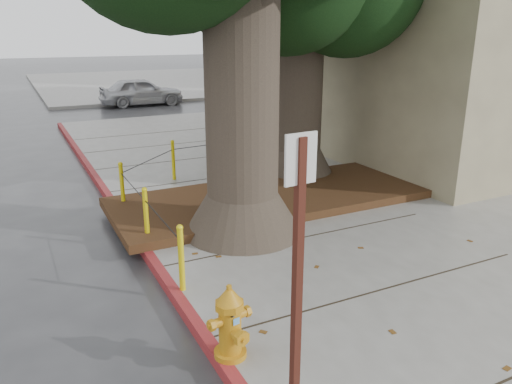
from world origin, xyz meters
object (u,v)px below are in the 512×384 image
fire_hydrant (230,322)px  signpost (297,284)px  car_silver (141,91)px  car_red (289,88)px

fire_hydrant → signpost: (-0.01, -1.32, 1.10)m
car_silver → car_red: bearing=-102.1°
signpost → car_silver: bearing=73.9°
fire_hydrant → car_red: size_ratio=0.21×
car_silver → car_red: car_silver is taller
fire_hydrant → car_silver: 20.53m
fire_hydrant → car_silver: (4.13, 20.11, 0.11)m
fire_hydrant → signpost: size_ratio=0.32×
signpost → car_silver: 21.85m
car_silver → fire_hydrant: bearing=169.1°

